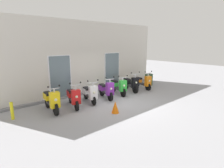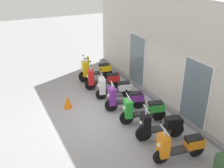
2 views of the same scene
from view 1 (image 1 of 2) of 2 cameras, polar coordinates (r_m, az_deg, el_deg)
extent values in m
plane|color=#939399|center=(9.34, 2.53, -5.70)|extent=(40.00, 40.00, 0.00)
cube|color=beige|center=(11.06, -7.68, 7.96)|extent=(10.93, 0.30, 4.12)
cube|color=slate|center=(11.19, -6.65, -2.35)|extent=(10.93, 0.20, 0.12)
cube|color=silver|center=(10.10, -15.51, 1.98)|extent=(1.26, 0.04, 2.30)
cube|color=slate|center=(10.08, -15.45, 1.96)|extent=(1.14, 0.02, 2.22)
cube|color=silver|center=(12.16, 0.00, 4.17)|extent=(1.26, 0.04, 2.30)
cube|color=slate|center=(12.14, 0.07, 4.16)|extent=(1.14, 0.02, 2.22)
cylinder|color=black|center=(8.01, -16.86, -7.41)|extent=(0.18, 0.54, 0.53)
cylinder|color=black|center=(9.03, -19.11, -5.30)|extent=(0.18, 0.54, 0.53)
cube|color=#2D2D30|center=(8.49, -18.10, -5.65)|extent=(0.35, 0.72, 0.09)
cube|color=yellow|center=(7.93, -17.13, -4.68)|extent=(0.41, 0.29, 0.66)
sphere|color=#F2EFCC|center=(7.80, -16.85, -4.64)|extent=(0.12, 0.12, 0.12)
cube|color=yellow|center=(8.85, -19.07, -3.57)|extent=(0.36, 0.55, 0.28)
cube|color=black|center=(8.78, -19.06, -2.76)|extent=(0.32, 0.51, 0.11)
cylinder|color=silver|center=(7.82, -17.32, -1.88)|extent=(0.06, 0.06, 0.18)
cylinder|color=silver|center=(7.81, -17.35, -1.38)|extent=(0.45, 0.09, 0.04)
sphere|color=black|center=(7.85, -15.84, -0.46)|extent=(0.07, 0.07, 0.07)
sphere|color=black|center=(7.72, -18.99, -0.88)|extent=(0.07, 0.07, 0.07)
cylinder|color=black|center=(8.37, -10.81, -6.44)|extent=(0.24, 0.48, 0.47)
cylinder|color=black|center=(9.41, -12.57, -4.37)|extent=(0.24, 0.48, 0.47)
cube|color=#2D2D30|center=(8.86, -11.77, -4.73)|extent=(0.45, 0.74, 0.09)
cube|color=red|center=(8.29, -10.99, -3.90)|extent=(0.43, 0.34, 0.63)
sphere|color=#F2EFCC|center=(8.16, -10.77, -3.87)|extent=(0.12, 0.12, 0.12)
cube|color=red|center=(9.24, -12.51, -2.91)|extent=(0.44, 0.58, 0.28)
cube|color=black|center=(9.17, -12.49, -2.13)|extent=(0.39, 0.53, 0.11)
cylinder|color=silver|center=(8.18, -11.11, -1.08)|extent=(0.06, 0.06, 0.25)
cylinder|color=silver|center=(8.16, -11.14, -0.36)|extent=(0.45, 0.17, 0.04)
sphere|color=black|center=(8.20, -9.64, 0.47)|extent=(0.07, 0.07, 0.07)
sphere|color=black|center=(8.09, -12.73, 0.18)|extent=(0.07, 0.07, 0.07)
cylinder|color=black|center=(8.95, -5.65, -5.10)|extent=(0.20, 0.45, 0.44)
cylinder|color=black|center=(9.92, -8.03, -3.39)|extent=(0.20, 0.45, 0.44)
cube|color=#2D2D30|center=(9.40, -6.92, -3.62)|extent=(0.42, 0.72, 0.09)
cube|color=white|center=(8.88, -5.80, -2.67)|extent=(0.43, 0.33, 0.65)
sphere|color=#F2EFCC|center=(8.75, -5.48, -2.62)|extent=(0.12, 0.12, 0.12)
cube|color=white|center=(9.76, -7.87, -2.10)|extent=(0.42, 0.58, 0.28)
cube|color=black|center=(9.69, -7.81, -1.35)|extent=(0.37, 0.53, 0.11)
cylinder|color=silver|center=(8.78, -5.86, -0.11)|extent=(0.06, 0.06, 0.21)
cylinder|color=silver|center=(8.76, -5.87, 0.42)|extent=(0.50, 0.16, 0.04)
sphere|color=black|center=(8.84, -4.37, 1.22)|extent=(0.07, 0.07, 0.07)
sphere|color=black|center=(8.65, -7.44, 0.90)|extent=(0.07, 0.07, 0.07)
cylinder|color=black|center=(9.52, -0.53, -3.81)|extent=(0.23, 0.49, 0.48)
cylinder|color=black|center=(10.46, -3.14, -2.32)|extent=(0.23, 0.49, 0.48)
cube|color=#2D2D30|center=(9.96, -1.90, -2.48)|extent=(0.43, 0.71, 0.09)
cube|color=purple|center=(9.46, -0.65, -1.52)|extent=(0.43, 0.33, 0.65)
sphere|color=#F2EFCC|center=(9.34, -0.29, -1.46)|extent=(0.12, 0.12, 0.12)
cube|color=purple|center=(10.31, -2.93, -1.12)|extent=(0.43, 0.58, 0.28)
cube|color=black|center=(10.24, -2.85, -0.41)|extent=(0.38, 0.53, 0.11)
cylinder|color=silver|center=(9.37, -0.65, 0.92)|extent=(0.06, 0.06, 0.22)
cylinder|color=silver|center=(9.35, -0.65, 1.45)|extent=(0.45, 0.15, 0.04)
sphere|color=black|center=(9.43, 0.58, 2.17)|extent=(0.07, 0.07, 0.07)
sphere|color=black|center=(9.23, -1.91, 1.94)|extent=(0.07, 0.07, 0.07)
cylinder|color=black|center=(10.27, 3.43, -2.58)|extent=(0.21, 0.50, 0.49)
cylinder|color=black|center=(11.24, 0.38, -1.22)|extent=(0.21, 0.50, 0.49)
cube|color=#2D2D30|center=(10.73, 1.84, -1.35)|extent=(0.43, 0.76, 0.09)
cube|color=green|center=(10.21, 3.34, -0.56)|extent=(0.43, 0.33, 0.61)
sphere|color=#F2EFCC|center=(10.09, 3.73, -0.48)|extent=(0.12, 0.12, 0.12)
cube|color=green|center=(11.09, 0.63, 0.19)|extent=(0.42, 0.58, 0.28)
cube|color=black|center=(11.02, 0.73, 0.86)|extent=(0.37, 0.53, 0.11)
cylinder|color=silver|center=(10.13, 3.37, 1.52)|extent=(0.06, 0.06, 0.18)
cylinder|color=silver|center=(10.12, 3.38, 1.92)|extent=(0.53, 0.17, 0.04)
sphere|color=black|center=(10.24, 4.67, 2.60)|extent=(0.07, 0.07, 0.07)
sphere|color=black|center=(9.97, 2.06, 2.35)|extent=(0.07, 0.07, 0.07)
cylinder|color=black|center=(11.02, 7.13, -1.54)|extent=(0.22, 0.52, 0.52)
cylinder|color=black|center=(11.89, 4.27, -0.43)|extent=(0.22, 0.52, 0.52)
cube|color=#2D2D30|center=(11.43, 5.66, -0.48)|extent=(0.42, 0.70, 0.09)
cube|color=black|center=(10.97, 7.07, 0.38)|extent=(0.43, 0.33, 0.62)
sphere|color=#F2EFCC|center=(10.85, 7.46, 0.46)|extent=(0.12, 0.12, 0.12)
cube|color=black|center=(11.74, 4.54, 0.81)|extent=(0.43, 0.58, 0.28)
cube|color=black|center=(11.68, 4.66, 1.45)|extent=(0.38, 0.53, 0.11)
cylinder|color=silver|center=(10.89, 7.13, 2.48)|extent=(0.06, 0.06, 0.24)
cylinder|color=silver|center=(10.87, 7.14, 2.99)|extent=(0.53, 0.17, 0.04)
sphere|color=black|center=(11.01, 8.31, 3.60)|extent=(0.07, 0.07, 0.07)
sphere|color=black|center=(10.71, 5.97, 3.42)|extent=(0.07, 0.07, 0.07)
cylinder|color=black|center=(11.77, 11.01, -0.92)|extent=(0.17, 0.46, 0.45)
cylinder|color=black|center=(12.58, 7.61, 0.07)|extent=(0.17, 0.46, 0.45)
cube|color=#2D2D30|center=(12.15, 9.27, 0.05)|extent=(0.38, 0.72, 0.09)
cube|color=orange|center=(11.72, 10.95, 0.88)|extent=(0.42, 0.31, 0.62)
sphere|color=#F2EFCC|center=(11.62, 11.39, 0.96)|extent=(0.12, 0.12, 0.12)
cube|color=orange|center=(12.45, 7.94, 1.17)|extent=(0.39, 0.57, 0.28)
cube|color=black|center=(12.39, 8.08, 1.77)|extent=(0.34, 0.52, 0.11)
cylinder|color=silver|center=(11.65, 11.03, 2.81)|extent=(0.06, 0.06, 0.22)
cylinder|color=silver|center=(11.63, 11.05, 3.24)|extent=(0.52, 0.13, 0.04)
sphere|color=black|center=(11.79, 12.00, 3.81)|extent=(0.07, 0.07, 0.07)
sphere|color=black|center=(11.44, 10.11, 3.63)|extent=(0.07, 0.07, 0.07)
cylinder|color=yellow|center=(8.23, -28.28, -7.26)|extent=(0.12, 0.12, 0.70)
cylinder|color=#2D4C2D|center=(13.29, 11.17, 1.34)|extent=(0.54, 0.54, 0.78)
cone|color=orange|center=(7.94, 0.99, -7.08)|extent=(0.32, 0.32, 0.52)
camera|label=2|loc=(14.17, 36.74, 18.72)|focal=41.65mm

